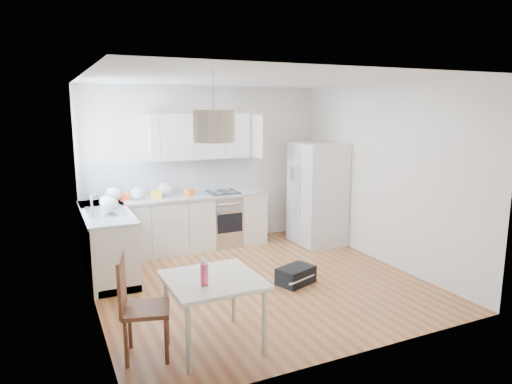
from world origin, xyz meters
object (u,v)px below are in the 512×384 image
at_px(refrigerator, 318,194).
at_px(dining_chair, 146,307).
at_px(dining_table, 213,285).
at_px(gym_bag, 296,275).

relative_size(refrigerator, dining_chair, 1.74).
bearing_deg(dining_table, refrigerator, 41.28).
bearing_deg(refrigerator, gym_bag, -130.47).
bearing_deg(gym_bag, dining_table, -166.18).
bearing_deg(dining_table, gym_bag, 33.54).
xyz_separation_m(refrigerator, gym_bag, (-1.30, -1.51, -0.76)).
bearing_deg(refrigerator, dining_table, -137.78).
distance_m(refrigerator, dining_table, 3.85).
bearing_deg(dining_table, dining_chair, 173.01).
relative_size(dining_chair, gym_bag, 2.01).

